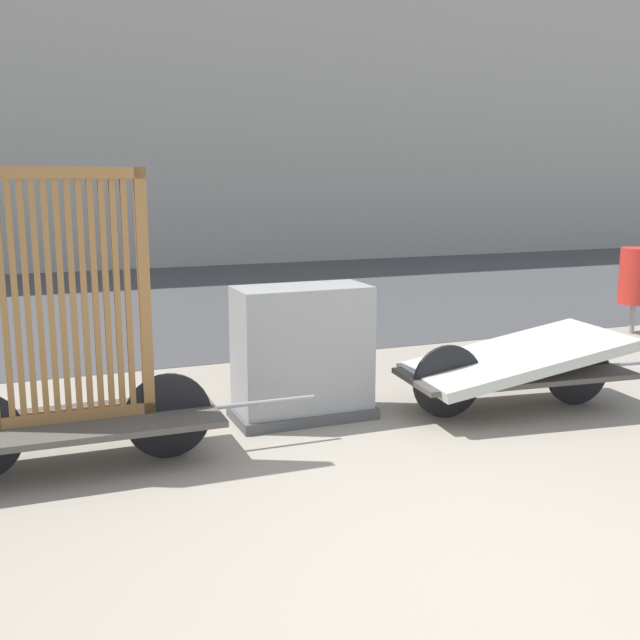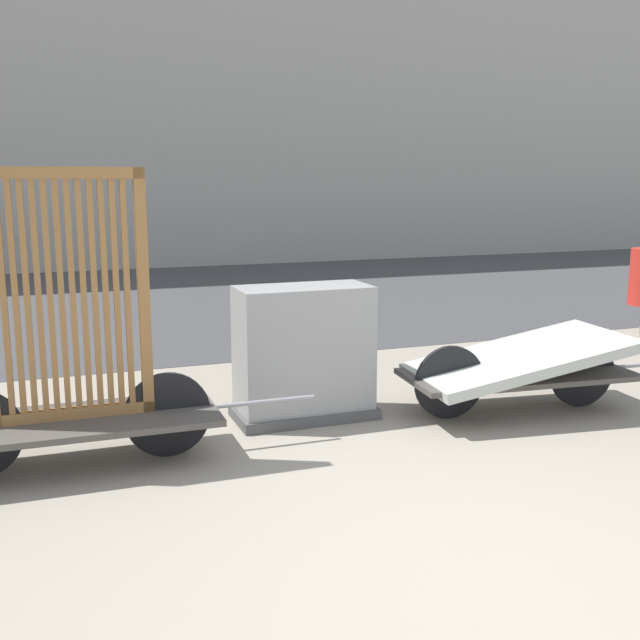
{
  "view_description": "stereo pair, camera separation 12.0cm",
  "coord_description": "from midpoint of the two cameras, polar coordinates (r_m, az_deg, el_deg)",
  "views": [
    {
      "loc": [
        -1.87,
        -2.59,
        1.8
      ],
      "look_at": [
        0.0,
        2.11,
        0.84
      ],
      "focal_mm": 42.0,
      "sensor_mm": 36.0,
      "label": 1
    },
    {
      "loc": [
        -1.76,
        -2.63,
        1.8
      ],
      "look_at": [
        0.0,
        2.11,
        0.84
      ],
      "focal_mm": 42.0,
      "sensor_mm": 36.0,
      "label": 2
    }
  ],
  "objects": [
    {
      "name": "building_facade",
      "position": [
        17.92,
        -15.26,
        22.39
      ],
      "size": [
        48.0,
        4.0,
        11.08
      ],
      "color": "#B2ADA3",
      "rests_on": "ground_plane"
    },
    {
      "name": "ground_plane",
      "position": [
        3.65,
        13.3,
        -19.06
      ],
      "size": [
        60.0,
        60.0,
        0.0
      ],
      "primitive_type": "plane",
      "color": "gray"
    },
    {
      "name": "bike_cart_with_bedframe",
      "position": [
        4.87,
        -17.65,
        -3.6
      ],
      "size": [
        2.48,
        0.75,
        1.87
      ],
      "rotation": [
        0.0,
        0.0,
        -0.01
      ],
      "color": "#4C4742",
      "rests_on": "ground_plane"
    },
    {
      "name": "road_strip",
      "position": [
        11.53,
        -11.05,
        1.55
      ],
      "size": [
        56.0,
        8.37,
        0.01
      ],
      "color": "#424244",
      "rests_on": "ground_plane"
    },
    {
      "name": "bike_cart_with_mattress",
      "position": [
        6.03,
        15.45,
        -3.3
      ],
      "size": [
        2.5,
        1.06,
        0.62
      ],
      "rotation": [
        0.0,
        0.0,
        -0.09
      ],
      "color": "#4C4742",
      "rests_on": "ground_plane"
    },
    {
      "name": "utility_cabinet",
      "position": [
        5.66,
        -0.64,
        -2.91
      ],
      "size": [
        1.06,
        0.54,
        1.01
      ],
      "color": "#4C4C4C",
      "rests_on": "ground_plane"
    }
  ]
}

